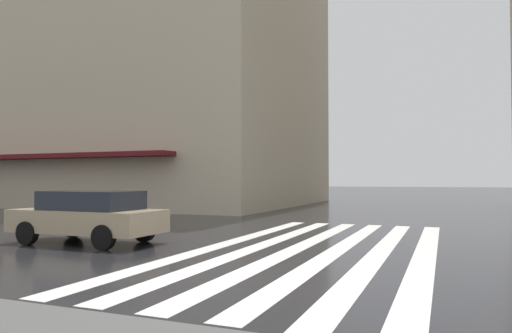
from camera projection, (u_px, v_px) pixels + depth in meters
The scene contains 4 objects.
ground_plane at pixel (253, 279), 8.00m from camera, with size 220.00×220.00×0.00m, color black.
zebra_crossing at pixel (319, 248), 11.66m from camera, with size 13.00×5.50×0.01m.
haussmann_block_mid at pixel (146, 62), 34.72m from camera, with size 19.05×23.49×21.38m.
car_champagne at pixel (89, 215), 12.53m from camera, with size 1.85×4.10×1.41m.
Camera 1 is at (-7.45, -3.07, 1.71)m, focal length 32.69 mm.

